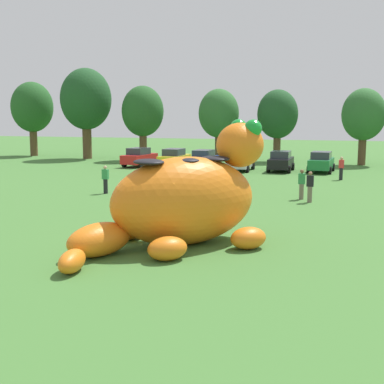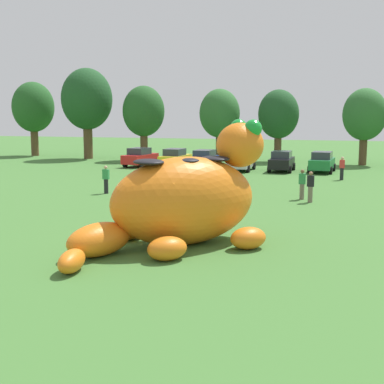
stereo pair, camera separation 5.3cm
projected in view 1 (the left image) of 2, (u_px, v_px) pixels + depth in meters
ground_plane at (153, 244)px, 19.88m from camera, size 160.00×160.00×0.00m
giant_inflatable_creature at (185, 199)px, 19.59m from camera, size 6.74×8.46×4.63m
car_red at (139, 157)px, 48.44m from camera, size 2.37×4.30×1.72m
car_yellow at (174, 158)px, 47.31m from camera, size 2.18×4.22×1.72m
car_blue at (204, 160)px, 45.70m from camera, size 2.13×4.19×1.72m
car_silver at (240, 161)px, 44.87m from camera, size 2.00×4.13×1.72m
car_black at (281, 161)px, 44.35m from camera, size 2.02×4.14×1.72m
car_green at (321, 162)px, 43.68m from camera, size 2.19×4.22×1.72m
tree_far_left at (32, 108)px, 60.03m from camera, size 4.72×4.72×8.37m
tree_left at (86, 100)px, 56.02m from camera, size 5.40×5.40×9.58m
tree_mid_left at (143, 112)px, 54.20m from camera, size 4.30×4.30×7.64m
tree_centre_left at (219, 114)px, 53.78m from camera, size 4.12×4.12×7.30m
tree_centre at (278, 115)px, 52.73m from camera, size 4.05×4.05×7.19m
tree_centre_right at (364, 115)px, 49.22m from camera, size 4.03×4.03×7.16m
spectator_near_inflatable at (310, 187)px, 28.93m from camera, size 0.38×0.26×1.71m
spectator_mid_field at (341, 168)px, 38.65m from camera, size 0.38×0.26×1.71m
spectator_by_cars at (105, 180)px, 32.13m from camera, size 0.38×0.26×1.71m
spectator_far_side at (302, 184)px, 29.96m from camera, size 0.38×0.26×1.71m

